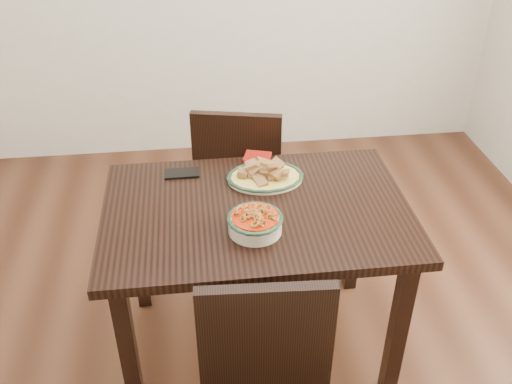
{
  "coord_description": "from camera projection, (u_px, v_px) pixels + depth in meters",
  "views": [
    {
      "loc": [
        -0.29,
        -1.9,
        2.02
      ],
      "look_at": [
        -0.07,
        -0.1,
        0.81
      ],
      "focal_mm": 40.0,
      "sensor_mm": 36.0,
      "label": 1
    }
  ],
  "objects": [
    {
      "name": "chair_far",
      "position": [
        240.0,
        175.0,
        2.87
      ],
      "size": [
        0.5,
        0.5,
        0.89
      ],
      "rotation": [
        0.0,
        0.0,
        2.92
      ],
      "color": "black",
      "rests_on": "ground"
    },
    {
      "name": "dining_table",
      "position": [
        257.0,
        228.0,
        2.25
      ],
      "size": [
        1.19,
        0.79,
        0.75
      ],
      "color": "black",
      "rests_on": "ground"
    },
    {
      "name": "noodle_bowl",
      "position": [
        255.0,
        221.0,
        2.05
      ],
      "size": [
        0.21,
        0.21,
        0.08
      ],
      "color": "beige",
      "rests_on": "dining_table"
    },
    {
      "name": "napkin",
      "position": [
        257.0,
        157.0,
        2.51
      ],
      "size": [
        0.14,
        0.13,
        0.01
      ],
      "primitive_type": "cube",
      "rotation": [
        0.0,
        0.0,
        -0.29
      ],
      "color": "maroon",
      "rests_on": "dining_table"
    },
    {
      "name": "floor",
      "position": [
        269.0,
        321.0,
        2.72
      ],
      "size": [
        3.5,
        3.5,
        0.0
      ],
      "primitive_type": "plane",
      "color": "#3D2013",
      "rests_on": "ground"
    },
    {
      "name": "smartphone",
      "position": [
        182.0,
        173.0,
        2.4
      ],
      "size": [
        0.14,
        0.08,
        0.01
      ],
      "primitive_type": "cube",
      "rotation": [
        0.0,
        0.0,
        0.01
      ],
      "color": "black",
      "rests_on": "dining_table"
    },
    {
      "name": "fish_plate",
      "position": [
        265.0,
        171.0,
        2.34
      ],
      "size": [
        0.31,
        0.24,
        0.11
      ],
      "color": "beige",
      "rests_on": "dining_table"
    }
  ]
}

